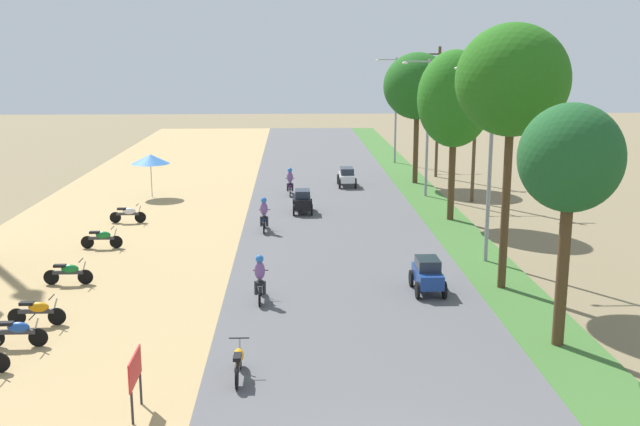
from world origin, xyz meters
TOP-DOWN VIEW (x-y plane):
  - parked_motorbike_second at (-10.10, 7.96)m, footprint 1.80×0.54m
  - parked_motorbike_third at (-10.09, 9.71)m, footprint 1.80×0.54m
  - parked_motorbike_fourth at (-10.32, 13.89)m, footprint 1.80×0.54m
  - parked_motorbike_fifth at (-10.37, 19.01)m, footprint 1.80×0.54m
  - parked_motorbike_sixth at (-10.29, 23.93)m, footprint 1.80×0.54m
  - street_signboard at (-5.81, 3.72)m, footprint 0.06×1.30m
  - vendor_umbrella at (-10.34, 30.67)m, footprint 2.20×2.20m
  - median_tree_nearest at (5.65, 7.58)m, footprint 2.92×2.92m
  - median_tree_second at (5.49, 12.99)m, footprint 3.91×3.91m
  - median_tree_third at (5.95, 24.12)m, footprint 3.69×3.69m
  - median_tree_fourth at (5.90, 34.87)m, footprint 4.34×4.34m
  - streetlamp_near at (5.80, 16.46)m, footprint 3.16×0.20m
  - streetlamp_mid at (5.80, 30.41)m, footprint 3.16×0.20m
  - streetlamp_far at (5.80, 43.87)m, footprint 3.16×0.20m
  - utility_pole_near at (7.78, 37.55)m, footprint 1.80×0.20m
  - utility_pole_far at (8.21, 28.90)m, footprint 1.80×0.20m
  - car_hatchback_blue at (2.68, 12.48)m, footprint 1.04×2.00m
  - car_hatchback_black at (-1.56, 25.92)m, footprint 1.04×2.00m
  - car_sedan_white at (1.35, 33.70)m, footprint 1.10×2.26m
  - motorbike_ahead_second at (-3.54, 5.58)m, footprint 0.54×1.80m
  - motorbike_ahead_third at (-3.22, 11.73)m, footprint 0.54×1.80m
  - motorbike_ahead_fourth at (-3.44, 21.86)m, footprint 0.54×1.80m
  - motorbike_ahead_fifth at (-2.23, 30.84)m, footprint 0.54×1.80m

SIDE VIEW (x-z plane):
  - parked_motorbike_second at x=-10.10m, z-range 0.08..1.02m
  - parked_motorbike_third at x=-10.09m, z-range 0.08..1.02m
  - parked_motorbike_fourth at x=-10.32m, z-range 0.08..1.02m
  - parked_motorbike_fifth at x=-10.37m, z-range 0.08..1.02m
  - parked_motorbike_sixth at x=-10.29m, z-range 0.08..1.02m
  - motorbike_ahead_second at x=-3.54m, z-range 0.10..1.04m
  - car_sedan_white at x=1.35m, z-range 0.15..1.34m
  - car_hatchback_blue at x=2.68m, z-range 0.13..1.36m
  - car_hatchback_black at x=-1.56m, z-range 0.13..1.36m
  - motorbike_ahead_third at x=-3.22m, z-range 0.03..1.69m
  - motorbike_ahead_fourth at x=-3.44m, z-range 0.03..1.69m
  - motorbike_ahead_fifth at x=-2.23m, z-range 0.03..1.69m
  - street_signboard at x=-5.81m, z-range 0.36..1.86m
  - vendor_umbrella at x=-10.34m, z-range 1.05..3.57m
  - utility_pole_far at x=8.21m, z-range 0.19..8.84m
  - utility_pole_near at x=7.78m, z-range 0.19..8.95m
  - streetlamp_far at x=5.80m, z-range 0.66..8.58m
  - streetlamp_mid at x=5.80m, z-range 0.66..8.62m
  - streetlamp_near at x=5.80m, z-range 0.66..8.63m
  - median_tree_nearest at x=5.65m, z-range 1.99..9.03m
  - median_tree_third at x=5.95m, z-range 1.88..10.38m
  - median_tree_fourth at x=5.90m, z-range 2.10..10.43m
  - median_tree_second at x=5.49m, z-range 2.77..12.15m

